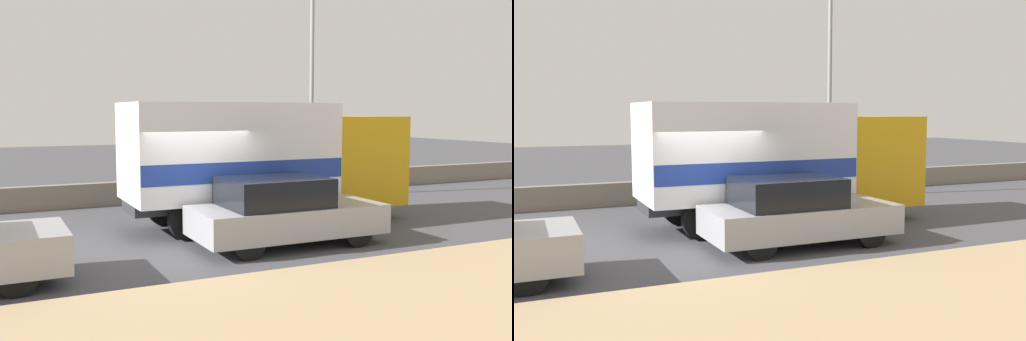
# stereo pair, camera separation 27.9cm
# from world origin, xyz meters

# --- Properties ---
(ground_plane) EXTENTS (80.00, 80.00, 0.00)m
(ground_plane) POSITION_xyz_m (0.00, 0.00, 0.00)
(ground_plane) COLOR #47474C
(dirt_shoulder_foreground) EXTENTS (60.00, 5.64, 0.04)m
(dirt_shoulder_foreground) POSITION_xyz_m (0.00, -5.08, 0.02)
(dirt_shoulder_foreground) COLOR tan
(dirt_shoulder_foreground) RESTS_ON ground_plane
(stone_wall_backdrop) EXTENTS (60.00, 0.35, 0.72)m
(stone_wall_backdrop) POSITION_xyz_m (0.00, 6.64, 0.36)
(stone_wall_backdrop) COLOR gray
(stone_wall_backdrop) RESTS_ON ground_plane
(street_lamp) EXTENTS (0.56, 0.28, 7.97)m
(street_lamp) POSITION_xyz_m (5.87, 5.55, 4.55)
(street_lamp) COLOR gray
(street_lamp) RESTS_ON ground_plane
(box_truck) EXTENTS (7.40, 2.47, 3.15)m
(box_truck) POSITION_xyz_m (2.15, 1.83, 1.75)
(box_truck) COLOR gold
(box_truck) RESTS_ON ground_plane
(car_hatchback) EXTENTS (4.19, 1.90, 1.52)m
(car_hatchback) POSITION_xyz_m (1.57, -0.48, 0.76)
(car_hatchback) COLOR #9E9EA3
(car_hatchback) RESTS_ON ground_plane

